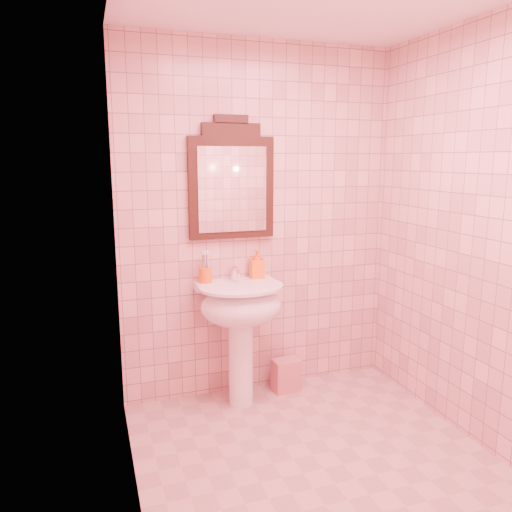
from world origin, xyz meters
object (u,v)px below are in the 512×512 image
object	(u,v)px
pedestal_sink	(241,314)
mirror	(232,182)
toothbrush_cup	(205,275)
soap_dispenser	(257,264)
towel	(286,375)

from	to	relation	value
pedestal_sink	mirror	distance (m)	0.90
toothbrush_cup	soap_dispenser	bearing A→B (deg)	2.87
toothbrush_cup	towel	distance (m)	0.99
mirror	soap_dispenser	size ratio (longest dim) A/B	4.14
pedestal_sink	soap_dispenser	world-z (taller)	soap_dispenser
mirror	towel	world-z (taller)	mirror
pedestal_sink	soap_dispenser	size ratio (longest dim) A/B	4.29
toothbrush_cup	towel	size ratio (longest dim) A/B	0.83
soap_dispenser	pedestal_sink	bearing A→B (deg)	-133.87
pedestal_sink	toothbrush_cup	size ratio (longest dim) A/B	4.34
mirror	towel	xyz separation A→B (m)	(0.38, -0.11, -1.42)
toothbrush_cup	soap_dispenser	distance (m)	0.38
mirror	soap_dispenser	xyz separation A→B (m)	(0.17, -0.04, -0.58)
mirror	pedestal_sink	bearing A→B (deg)	-90.00
mirror	soap_dispenser	bearing A→B (deg)	-12.46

